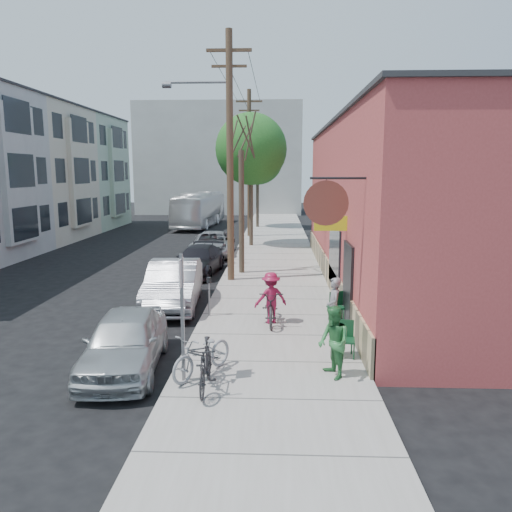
{
  "coord_description": "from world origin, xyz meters",
  "views": [
    {
      "loc": [
        4.35,
        -15.39,
        4.66
      ],
      "look_at": [
        3.59,
        3.18,
        1.5
      ],
      "focal_mm": 35.0,
      "sensor_mm": 36.0,
      "label": 1
    }
  ],
  "objects_px": {
    "parked_bike_a": "(205,366)",
    "car_3": "(213,244)",
    "utility_pole_near": "(228,153)",
    "sign_post": "(182,306)",
    "patio_chair_b": "(345,340)",
    "patio_chair_a": "(337,307)",
    "tree_leafy_mid": "(251,149)",
    "patron_green": "(334,342)",
    "cyclist": "(271,298)",
    "parking_meter_near": "(209,290)",
    "patron_grey": "(334,308)",
    "parked_bike_b": "(203,354)",
    "parking_meter_far": "(234,247)",
    "car_2": "(198,260)",
    "car_0": "(125,341)",
    "tree_leafy_far": "(258,159)",
    "car_1": "(173,284)",
    "tree_bare": "(241,212)",
    "bus": "(200,209)"
  },
  "relations": [
    {
      "from": "parked_bike_a",
      "to": "car_3",
      "type": "relative_size",
      "value": 0.36
    },
    {
      "from": "utility_pole_near",
      "to": "car_3",
      "type": "distance_m",
      "value": 8.49
    },
    {
      "from": "sign_post",
      "to": "patio_chair_b",
      "type": "relative_size",
      "value": 3.18
    },
    {
      "from": "patio_chair_a",
      "to": "tree_leafy_mid",
      "type": "bearing_deg",
      "value": 78.71
    },
    {
      "from": "patron_green",
      "to": "cyclist",
      "type": "height_order",
      "value": "patron_green"
    },
    {
      "from": "parking_meter_near",
      "to": "utility_pole_near",
      "type": "distance_m",
      "value": 6.95
    },
    {
      "from": "patron_grey",
      "to": "parked_bike_b",
      "type": "xyz_separation_m",
      "value": [
        -3.21,
        -2.74,
        -0.34
      ]
    },
    {
      "from": "patron_grey",
      "to": "utility_pole_near",
      "type": "bearing_deg",
      "value": -157.19
    },
    {
      "from": "patio_chair_a",
      "to": "car_3",
      "type": "distance_m",
      "value": 13.77
    },
    {
      "from": "parking_meter_far",
      "to": "car_3",
      "type": "height_order",
      "value": "parking_meter_far"
    },
    {
      "from": "parking_meter_near",
      "to": "patio_chair_a",
      "type": "distance_m",
      "value": 3.99
    },
    {
      "from": "patio_chair_a",
      "to": "car_2",
      "type": "distance_m",
      "value": 9.29
    },
    {
      "from": "cyclist",
      "to": "utility_pole_near",
      "type": "bearing_deg",
      "value": -92.82
    },
    {
      "from": "utility_pole_near",
      "to": "patron_green",
      "type": "height_order",
      "value": "utility_pole_near"
    },
    {
      "from": "patron_green",
      "to": "car_3",
      "type": "relative_size",
      "value": 0.34
    },
    {
      "from": "utility_pole_near",
      "to": "patron_green",
      "type": "distance_m",
      "value": 11.43
    },
    {
      "from": "parked_bike_b",
      "to": "car_0",
      "type": "bearing_deg",
      "value": -164.17
    },
    {
      "from": "tree_leafy_mid",
      "to": "cyclist",
      "type": "bearing_deg",
      "value": -85.01
    },
    {
      "from": "tree_leafy_mid",
      "to": "patio_chair_b",
      "type": "distance_m",
      "value": 19.8
    },
    {
      "from": "tree_leafy_mid",
      "to": "patron_green",
      "type": "xyz_separation_m",
      "value": [
        2.82,
        -20.02,
        -5.02
      ]
    },
    {
      "from": "utility_pole_near",
      "to": "car_2",
      "type": "bearing_deg",
      "value": 132.25
    },
    {
      "from": "parking_meter_far",
      "to": "car_3",
      "type": "bearing_deg",
      "value": 114.58
    },
    {
      "from": "parking_meter_near",
      "to": "car_3",
      "type": "xyz_separation_m",
      "value": [
        -1.45,
        12.22,
        -0.31
      ]
    },
    {
      "from": "utility_pole_near",
      "to": "car_0",
      "type": "xyz_separation_m",
      "value": [
        -1.59,
        -9.44,
        -4.7
      ]
    },
    {
      "from": "parked_bike_a",
      "to": "car_0",
      "type": "bearing_deg",
      "value": 147.06
    },
    {
      "from": "tree_leafy_far",
      "to": "cyclist",
      "type": "xyz_separation_m",
      "value": [
        1.4,
        -26.43,
        -4.7
      ]
    },
    {
      "from": "parking_meter_near",
      "to": "cyclist",
      "type": "bearing_deg",
      "value": -19.15
    },
    {
      "from": "parking_meter_far",
      "to": "car_1",
      "type": "height_order",
      "value": "car_1"
    },
    {
      "from": "tree_bare",
      "to": "car_2",
      "type": "height_order",
      "value": "tree_bare"
    },
    {
      "from": "patio_chair_b",
      "to": "car_1",
      "type": "distance_m",
      "value": 7.23
    },
    {
      "from": "patron_grey",
      "to": "car_2",
      "type": "bearing_deg",
      "value": -153.53
    },
    {
      "from": "utility_pole_near",
      "to": "parked_bike_a",
      "type": "bearing_deg",
      "value": -87.32
    },
    {
      "from": "tree_leafy_mid",
      "to": "car_2",
      "type": "height_order",
      "value": "tree_leafy_mid"
    },
    {
      "from": "tree_leafy_mid",
      "to": "parked_bike_b",
      "type": "distance_m",
      "value": 20.71
    },
    {
      "from": "patio_chair_a",
      "to": "parked_bike_b",
      "type": "height_order",
      "value": "parked_bike_b"
    },
    {
      "from": "parked_bike_b",
      "to": "car_1",
      "type": "relative_size",
      "value": 0.39
    },
    {
      "from": "patio_chair_a",
      "to": "patron_green",
      "type": "distance_m",
      "value": 4.26
    },
    {
      "from": "parking_meter_near",
      "to": "parking_meter_far",
      "type": "xyz_separation_m",
      "value": [
        0.0,
        9.05,
        0.0
      ]
    },
    {
      "from": "parking_meter_near",
      "to": "bus",
      "type": "distance_m",
      "value": 27.49
    },
    {
      "from": "parked_bike_b",
      "to": "parked_bike_a",
      "type": "bearing_deg",
      "value": -44.78
    },
    {
      "from": "utility_pole_near",
      "to": "patron_grey",
      "type": "height_order",
      "value": "utility_pole_near"
    },
    {
      "from": "sign_post",
      "to": "car_3",
      "type": "relative_size",
      "value": 0.58
    },
    {
      "from": "utility_pole_near",
      "to": "tree_leafy_mid",
      "type": "relative_size",
      "value": 1.25
    },
    {
      "from": "patio_chair_a",
      "to": "cyclist",
      "type": "height_order",
      "value": "cyclist"
    },
    {
      "from": "tree_bare",
      "to": "tree_leafy_mid",
      "type": "xyz_separation_m",
      "value": [
        -0.0,
        8.47,
        3.12
      ]
    },
    {
      "from": "car_2",
      "to": "bus",
      "type": "bearing_deg",
      "value": 104.44
    },
    {
      "from": "patio_chair_a",
      "to": "car_0",
      "type": "distance_m",
      "value": 6.51
    },
    {
      "from": "parking_meter_far",
      "to": "car_2",
      "type": "distance_m",
      "value": 2.45
    },
    {
      "from": "parked_bike_b",
      "to": "patron_green",
      "type": "bearing_deg",
      "value": 32.45
    },
    {
      "from": "patron_grey",
      "to": "car_1",
      "type": "xyz_separation_m",
      "value": [
        -5.14,
        3.45,
        -0.19
      ]
    }
  ]
}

